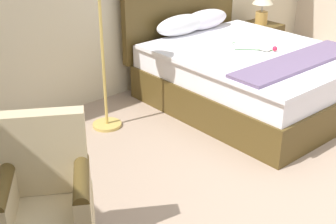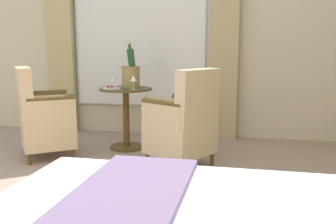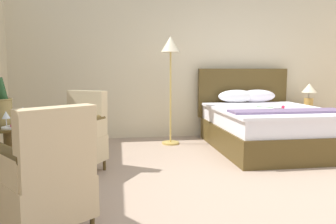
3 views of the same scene
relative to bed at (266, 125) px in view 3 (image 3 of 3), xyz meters
The scene contains 13 objects.
ground_plane 1.83m from the bed, 115.80° to the right, with size 7.96×7.96×0.00m, color tan.
wall_headboard_side 1.72m from the bed, 124.02° to the left, with size 6.58×0.12×2.71m.
bed is the anchor object (origin of this frame).
nightstand 1.33m from the bed, 32.12° to the left, with size 0.44×0.46×0.54m.
bedside_lamp 1.41m from the bed, 32.12° to the left, with size 0.26×0.26×0.42m.
floor_lamp_brass 1.83m from the bed, 160.07° to the left, with size 0.30×0.30×1.72m.
side_table_round 3.58m from the bed, 154.04° to the right, with size 0.59×0.59×0.69m.
champagne_bucket 3.64m from the bed, 155.09° to the right, with size 0.21×0.21×0.51m.
wine_glass_near_bucket 3.62m from the bed, 151.91° to the right, with size 0.07×0.07×0.15m.
wine_glass_near_edge 3.45m from the bed, 155.14° to the right, with size 0.07×0.07×0.16m.
snack_plate 3.57m from the bed, 151.45° to the right, with size 0.19×0.19×0.04m.
armchair_by_window 2.80m from the bed, 162.94° to the right, with size 0.72×0.73×0.95m.
armchair_facing_bed 3.57m from the bed, 139.65° to the right, with size 0.75×0.74×0.94m.
Camera 3 is at (-1.43, -3.03, 1.17)m, focal length 35.00 mm.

